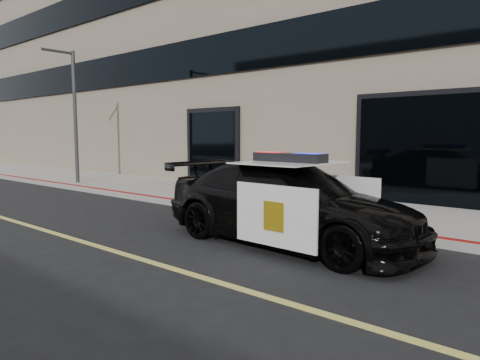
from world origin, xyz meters
The scene contains 5 objects.
ground centered at (0.00, 0.00, 0.00)m, with size 120.00×120.00×0.00m, color black.
sidewalk_n centered at (0.00, 5.25, 0.07)m, with size 60.00×3.50×0.15m, color gray.
police_car centered at (-1.74, 2.21, 0.68)m, with size 2.34×4.81×1.53m.
fire_hydrant centered at (-3.86, 4.16, 0.51)m, with size 0.35×0.48×0.76m.
street_light centered at (-11.89, 4.04, 2.66)m, with size 0.13×1.16×4.55m.
Camera 1 is at (2.18, -3.76, 1.82)m, focal length 32.00 mm.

